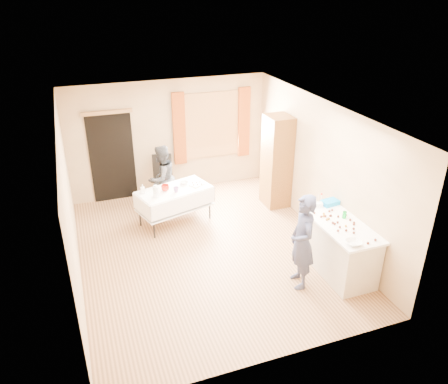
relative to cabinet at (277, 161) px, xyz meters
name	(u,v)px	position (x,y,z in m)	size (l,w,h in m)	color
floor	(208,251)	(-1.99, -1.30, -1.01)	(4.50, 5.50, 0.02)	#9E7047
ceiling	(205,112)	(-1.99, -1.30, 1.61)	(4.50, 5.50, 0.02)	white
wall_back	(169,138)	(-1.99, 1.46, 0.30)	(4.50, 0.02, 2.60)	tan
wall_front	(277,280)	(-1.99, -4.06, 0.30)	(4.50, 0.02, 2.60)	tan
wall_left	(69,207)	(-4.25, -1.30, 0.30)	(0.02, 5.50, 2.60)	tan
wall_right	(321,169)	(0.27, -1.30, 0.30)	(0.02, 5.50, 2.60)	tan
window_frame	(212,125)	(-0.99, 1.42, 0.50)	(1.32, 0.06, 1.52)	olive
window_pane	(212,125)	(-0.99, 1.41, 0.50)	(1.20, 0.02, 1.40)	white
curtain_left	(179,129)	(-1.77, 1.37, 0.50)	(0.28, 0.06, 1.65)	#8A3B10
curtain_right	(244,122)	(-0.21, 1.37, 0.50)	(0.28, 0.06, 1.65)	#8A3B10
doorway	(112,158)	(-3.29, 1.43, 0.00)	(0.95, 0.04, 2.00)	black
door_lintel	(107,112)	(-3.29, 1.40, 1.02)	(1.05, 0.06, 0.08)	olive
cabinet	(277,161)	(0.00, 0.00, 0.00)	(0.50, 0.60, 2.00)	brown
counter	(338,247)	(-0.10, -2.62, -0.55)	(0.72, 1.51, 0.91)	beige
party_table	(175,203)	(-2.29, -0.08, -0.56)	(1.61, 1.13, 0.75)	black
chair	(164,187)	(-2.28, 1.00, -0.69)	(0.50, 0.50, 1.05)	black
girl	(302,242)	(-0.88, -2.74, -0.20)	(0.48, 0.64, 1.60)	#262A49
woman	(162,178)	(-2.39, 0.59, -0.28)	(0.88, 0.84, 1.44)	black
soda_can	(344,215)	(0.05, -2.47, -0.03)	(0.07, 0.07, 0.12)	#049123
mixing_bowl	(354,243)	(-0.28, -3.21, -0.06)	(0.26, 0.26, 0.06)	white
foam_block	(318,205)	(-0.15, -1.97, -0.05)	(0.15, 0.10, 0.08)	white
blue_basket	(330,202)	(0.09, -1.96, -0.05)	(0.30, 0.20, 0.08)	#0786D8
pitcher	(156,192)	(-2.69, -0.31, -0.14)	(0.11, 0.11, 0.22)	silver
cup_red	(165,188)	(-2.46, -0.09, -0.19)	(0.22, 0.22, 0.12)	#B91608
cup_rainbow	(176,190)	(-2.28, -0.22, -0.20)	(0.11, 0.11, 0.10)	red
small_bowl	(184,183)	(-2.03, 0.09, -0.23)	(0.21, 0.21, 0.05)	white
pastry_tray	(197,184)	(-1.80, -0.04, -0.24)	(0.28, 0.20, 0.02)	white
bottle	(143,189)	(-2.90, -0.05, -0.16)	(0.09, 0.09, 0.18)	white
cake_balls	(339,221)	(-0.12, -2.56, -0.07)	(0.51, 1.15, 0.04)	#3F2314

